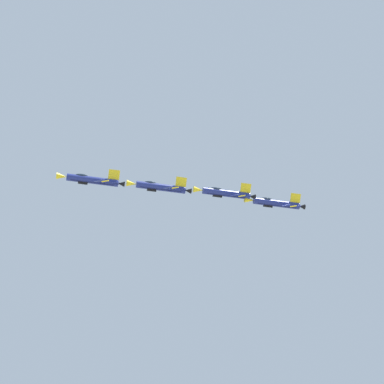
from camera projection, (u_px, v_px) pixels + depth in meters
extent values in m
cylinder|color=navy|center=(93.00, 180.00, 137.28)|extent=(12.01, 1.75, 1.70)
cube|color=#141947|center=(92.00, 182.00, 137.26)|extent=(10.09, 1.47, 1.13)
cone|color=yellow|center=(62.00, 176.00, 136.06)|extent=(2.41, 1.57, 1.56)
cone|color=black|center=(121.00, 184.00, 138.44)|extent=(1.61, 1.37, 1.36)
ellipsoid|color=#192333|center=(82.00, 176.00, 136.87)|extent=(3.21, 1.54, 1.52)
cube|color=black|center=(83.00, 182.00, 136.87)|extent=(2.21, 1.39, 1.31)
cube|color=navy|center=(100.00, 181.00, 135.01)|extent=(3.37, 4.09, 2.47)
cube|color=yellow|center=(105.00, 181.00, 133.13)|extent=(1.69, 1.27, 0.51)
cube|color=navy|center=(100.00, 182.00, 140.14)|extent=(3.39, 4.09, 2.47)
cube|color=yellow|center=(104.00, 183.00, 142.40)|extent=(1.69, 1.28, 0.51)
cube|color=navy|center=(115.00, 183.00, 136.66)|extent=(2.29, 2.42, 1.34)
cube|color=navy|center=(114.00, 183.00, 139.66)|extent=(2.30, 2.43, 1.34)
cube|color=yellow|center=(114.00, 175.00, 138.20)|extent=(2.61, 1.60, 2.28)
cylinder|color=navy|center=(161.00, 187.00, 141.75)|extent=(12.01, 1.75, 1.70)
cube|color=#141947|center=(161.00, 189.00, 141.71)|extent=(10.09, 1.48, 1.09)
cone|color=yellow|center=(132.00, 184.00, 140.53)|extent=(2.41, 1.57, 1.56)
cone|color=black|center=(188.00, 191.00, 142.91)|extent=(1.61, 1.37, 1.36)
ellipsoid|color=#192333|center=(150.00, 183.00, 141.36)|extent=(3.21, 1.52, 1.51)
cube|color=black|center=(152.00, 190.00, 141.31)|extent=(2.21, 1.38, 1.29)
cube|color=navy|center=(169.00, 188.00, 139.48)|extent=(3.40, 4.15, 2.35)
cube|color=yellow|center=(175.00, 188.00, 137.61)|extent=(1.69, 1.28, 0.50)
cube|color=navy|center=(166.00, 189.00, 144.60)|extent=(3.42, 4.15, 2.35)
cube|color=yellow|center=(170.00, 190.00, 146.85)|extent=(1.69, 1.29, 0.50)
cube|color=navy|center=(182.00, 189.00, 141.13)|extent=(2.31, 2.45, 1.28)
cube|color=navy|center=(180.00, 190.00, 144.12)|extent=(2.32, 2.46, 1.28)
cube|color=yellow|center=(181.00, 182.00, 142.73)|extent=(2.61, 1.53, 2.33)
cylinder|color=navy|center=(226.00, 193.00, 145.64)|extent=(12.01, 1.75, 1.70)
cube|color=#141947|center=(226.00, 195.00, 145.65)|extent=(10.09, 1.43, 1.19)
cone|color=yellow|center=(198.00, 190.00, 144.42)|extent=(2.41, 1.57, 1.56)
cone|color=black|center=(252.00, 197.00, 146.79)|extent=(1.61, 1.37, 1.36)
ellipsoid|color=#192333|center=(216.00, 189.00, 145.18)|extent=(3.21, 1.55, 1.54)
cube|color=black|center=(217.00, 195.00, 145.28)|extent=(2.21, 1.39, 1.33)
cube|color=navy|center=(235.00, 195.00, 143.36)|extent=(3.30, 3.95, 2.70)
cube|color=yellow|center=(242.00, 196.00, 141.49)|extent=(1.69, 1.27, 0.53)
cube|color=navy|center=(230.00, 194.00, 148.51)|extent=(3.31, 3.95, 2.70)
cube|color=yellow|center=(233.00, 194.00, 150.77)|extent=(1.69, 1.28, 0.53)
cube|color=navy|center=(247.00, 196.00, 145.01)|extent=(2.26, 2.35, 1.46)
cube|color=navy|center=(244.00, 196.00, 148.01)|extent=(2.27, 2.35, 1.46)
cube|color=yellow|center=(246.00, 189.00, 146.43)|extent=(2.61, 1.74, 2.19)
cylinder|color=navy|center=(276.00, 203.00, 147.82)|extent=(12.01, 1.75, 1.70)
cube|color=#141947|center=(276.00, 205.00, 147.83)|extent=(10.09, 1.43, 1.20)
cone|color=yellow|center=(249.00, 200.00, 146.60)|extent=(2.41, 1.57, 1.56)
cone|color=black|center=(302.00, 207.00, 148.98)|extent=(1.61, 1.37, 1.36)
ellipsoid|color=#192333|center=(267.00, 200.00, 147.36)|extent=(3.21, 1.55, 1.54)
cube|color=black|center=(268.00, 206.00, 147.47)|extent=(2.21, 1.39, 1.34)
cube|color=navy|center=(286.00, 205.00, 145.55)|extent=(3.29, 3.94, 2.71)
cube|color=yellow|center=(293.00, 206.00, 143.67)|extent=(1.69, 1.27, 0.53)
cube|color=navy|center=(280.00, 204.00, 150.69)|extent=(3.31, 3.94, 2.71)
cube|color=yellow|center=(281.00, 204.00, 152.95)|extent=(1.69, 1.27, 0.53)
cube|color=navy|center=(298.00, 206.00, 147.19)|extent=(2.26, 2.34, 1.47)
cube|color=navy|center=(294.00, 205.00, 150.20)|extent=(2.27, 2.35, 1.47)
cube|color=yellow|center=(295.00, 199.00, 148.61)|extent=(2.61, 1.75, 2.18)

